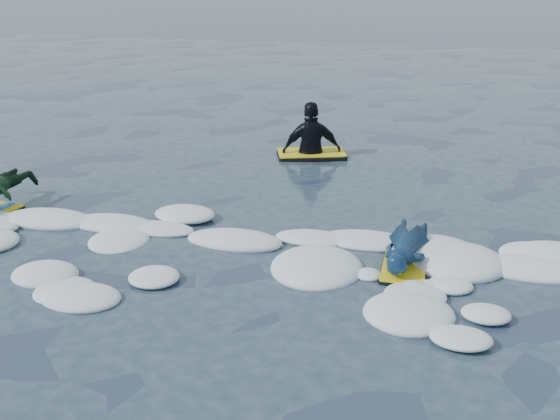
% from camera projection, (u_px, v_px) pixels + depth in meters
% --- Properties ---
extents(ground, '(120.00, 120.00, 0.00)m').
position_uv_depth(ground, '(158.00, 284.00, 8.10)').
color(ground, '#18243A').
rests_on(ground, ground).
extents(foam_band, '(12.00, 3.10, 0.30)m').
position_uv_depth(foam_band, '(189.00, 249.00, 9.04)').
color(foam_band, white).
rests_on(foam_band, ground).
extents(prone_woman_unit, '(0.68, 1.50, 0.37)m').
position_uv_depth(prone_woman_unit, '(406.00, 249.00, 8.56)').
color(prone_woman_unit, black).
rests_on(prone_woman_unit, ground).
extents(waiting_rider_unit, '(1.40, 1.03, 1.87)m').
position_uv_depth(waiting_rider_unit, '(312.00, 152.00, 12.92)').
color(waiting_rider_unit, black).
rests_on(waiting_rider_unit, ground).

